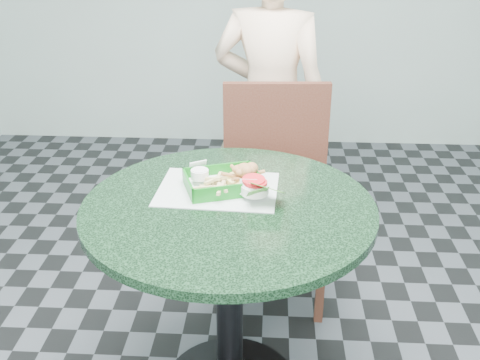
# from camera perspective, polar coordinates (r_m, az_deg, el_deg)

# --- Properties ---
(cafe_table) EXTENTS (0.92, 0.92, 0.75)m
(cafe_table) POSITION_cam_1_polar(r_m,az_deg,el_deg) (1.84, -1.12, -7.63)
(cafe_table) COLOR black
(cafe_table) RESTS_ON floor
(dining_chair) EXTENTS (0.47, 0.47, 0.93)m
(dining_chair) POSITION_cam_1_polar(r_m,az_deg,el_deg) (2.47, 3.55, 0.19)
(dining_chair) COLOR #3B2316
(dining_chair) RESTS_ON floor
(diner_person) EXTENTS (0.63, 0.49, 1.53)m
(diner_person) POSITION_cam_1_polar(r_m,az_deg,el_deg) (2.67, 3.09, 7.60)
(diner_person) COLOR beige
(diner_person) RESTS_ON floor
(placemat) EXTENTS (0.40, 0.31, 0.00)m
(placemat) POSITION_cam_1_polar(r_m,az_deg,el_deg) (1.84, -2.26, -1.48)
(placemat) COLOR #B6C4C3
(placemat) RESTS_ON cafe_table
(food_basket) EXTENTS (0.24, 0.17, 0.05)m
(food_basket) POSITION_cam_1_polar(r_m,az_deg,el_deg) (1.84, -1.75, -1.00)
(food_basket) COLOR #0F6E17
(food_basket) RESTS_ON placemat
(crab_sandwich) EXTENTS (0.12, 0.12, 0.07)m
(crab_sandwich) POSITION_cam_1_polar(r_m,az_deg,el_deg) (1.82, 0.49, -0.20)
(crab_sandwich) COLOR #D4C063
(crab_sandwich) RESTS_ON food_basket
(fries_pile) EXTENTS (0.15, 0.16, 0.05)m
(fries_pile) POSITION_cam_1_polar(r_m,az_deg,el_deg) (1.81, -2.81, -0.77)
(fries_pile) COLOR #D2BD7C
(fries_pile) RESTS_ON food_basket
(sauce_ramekin) EXTENTS (0.06, 0.06, 0.03)m
(sauce_ramekin) POSITION_cam_1_polar(r_m,az_deg,el_deg) (1.86, -3.82, 0.40)
(sauce_ramekin) COLOR white
(sauce_ramekin) RESTS_ON food_basket
(garnish_cup) EXTENTS (0.13, 0.13, 0.05)m
(garnish_cup) POSITION_cam_1_polar(r_m,az_deg,el_deg) (1.74, 0.93, -1.72)
(garnish_cup) COLOR silver
(garnish_cup) RESTS_ON food_basket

